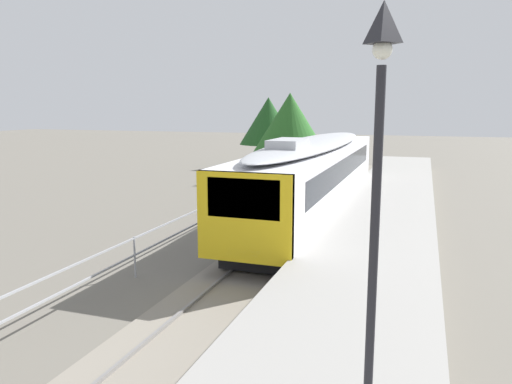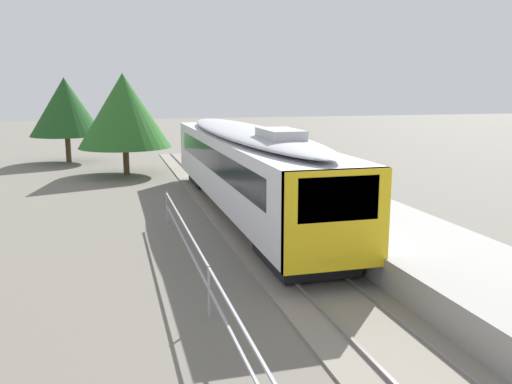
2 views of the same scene
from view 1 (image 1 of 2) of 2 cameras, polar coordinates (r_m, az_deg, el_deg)
The scene contains 7 objects.
ground_plane at distance 15.89m, azimuth -10.97°, elevation -8.70°, with size 160.00×160.00×0.00m, color #6B665B.
track_rails at distance 14.68m, azimuth -0.60°, elevation -9.95°, with size 3.20×60.00×0.14m.
commuter_train at distance 22.33m, azimuth 6.85°, elevation 2.40°, with size 2.82×18.78×3.74m.
station_platform at distance 13.85m, azimuth 12.35°, elevation -9.58°, with size 3.90×60.00×0.90m, color #999691.
platform_lamp_mid_platform at distance 6.25m, azimuth 14.10°, elevation 6.10°, with size 0.34×0.34×5.35m.
tree_behind_carpark at distance 34.85m, azimuth 3.96°, elevation 7.89°, with size 5.47×5.47×6.03m.
tree_behind_station_far at distance 42.43m, azimuth 1.45°, elevation 8.28°, with size 4.96×4.96×5.88m.
Camera 1 is at (4.63, 8.99, 4.99)m, focal length 34.31 mm.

